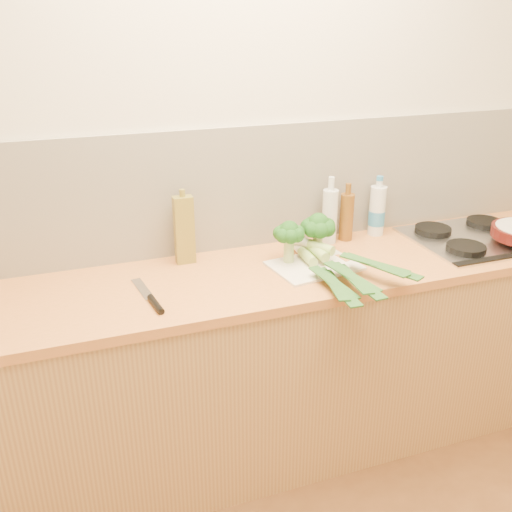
{
  "coord_description": "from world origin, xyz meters",
  "views": [
    {
      "loc": [
        -0.78,
        -0.78,
        1.88
      ],
      "look_at": [
        -0.1,
        1.1,
        1.02
      ],
      "focal_mm": 40.0,
      "sensor_mm": 36.0,
      "label": 1
    }
  ],
  "objects": [
    {
      "name": "room_shell",
      "position": [
        0.0,
        1.49,
        1.17
      ],
      "size": [
        3.5,
        3.5,
        3.5
      ],
      "color": "beige",
      "rests_on": "ground"
    },
    {
      "name": "counter",
      "position": [
        0.0,
        1.2,
        0.45
      ],
      "size": [
        3.2,
        0.62,
        0.9
      ],
      "color": "#AE8548",
      "rests_on": "ground"
    },
    {
      "name": "gas_hob",
      "position": [
        1.02,
        1.2,
        0.91
      ],
      "size": [
        0.58,
        0.5,
        0.04
      ],
      "color": "silver",
      "rests_on": "counter"
    },
    {
      "name": "chopping_board",
      "position": [
        0.18,
        1.17,
        0.91
      ],
      "size": [
        0.38,
        0.31,
        0.01
      ],
      "primitive_type": "cube",
      "rotation": [
        0.0,
        0.0,
        0.15
      ],
      "color": "silver",
      "rests_on": "counter"
    },
    {
      "name": "broccoli_left",
      "position": [
        0.09,
        1.24,
        1.03
      ],
      "size": [
        0.13,
        0.13,
        0.18
      ],
      "color": "#9BB569",
      "rests_on": "chopping_board"
    },
    {
      "name": "broccoli_right",
      "position": [
        0.24,
        1.26,
        1.04
      ],
      "size": [
        0.15,
        0.15,
        0.19
      ],
      "color": "#9BB569",
      "rests_on": "chopping_board"
    },
    {
      "name": "leek_front",
      "position": [
        0.16,
        1.13,
        0.93
      ],
      "size": [
        0.11,
        0.63,
        0.04
      ],
      "rotation": [
        0.0,
        0.0,
        -0.05
      ],
      "color": "white",
      "rests_on": "chopping_board"
    },
    {
      "name": "leek_mid",
      "position": [
        0.22,
        1.11,
        0.95
      ],
      "size": [
        0.12,
        0.63,
        0.04
      ],
      "rotation": [
        0.0,
        0.0,
        0.06
      ],
      "color": "white",
      "rests_on": "chopping_board"
    },
    {
      "name": "leek_back",
      "position": [
        0.27,
        1.13,
        0.97
      ],
      "size": [
        0.32,
        0.56,
        0.04
      ],
      "rotation": [
        0.0,
        0.0,
        0.48
      ],
      "color": "white",
      "rests_on": "chopping_board"
    },
    {
      "name": "chefs_knife",
      "position": [
        -0.51,
        1.08,
        0.91
      ],
      "size": [
        0.07,
        0.33,
        0.02
      ],
      "rotation": [
        0.0,
        0.0,
        0.13
      ],
      "color": "silver",
      "rests_on": "counter"
    },
    {
      "name": "oil_tin",
      "position": [
        -0.31,
        1.4,
        1.05
      ],
      "size": [
        0.08,
        0.05,
        0.32
      ],
      "color": "olive",
      "rests_on": "counter"
    },
    {
      "name": "glass_bottle",
      "position": [
        0.36,
        1.41,
        1.03
      ],
      "size": [
        0.07,
        0.07,
        0.31
      ],
      "color": "silver",
      "rests_on": "counter"
    },
    {
      "name": "amber_bottle",
      "position": [
        0.45,
        1.41,
        1.01
      ],
      "size": [
        0.06,
        0.06,
        0.27
      ],
      "color": "brown",
      "rests_on": "counter"
    },
    {
      "name": "water_bottle",
      "position": [
        0.62,
        1.42,
        1.01
      ],
      "size": [
        0.08,
        0.08,
        0.26
      ],
      "color": "silver",
      "rests_on": "counter"
    }
  ]
}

